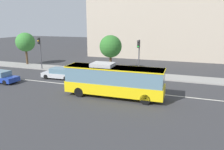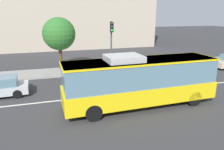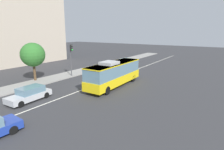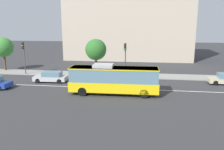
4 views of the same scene
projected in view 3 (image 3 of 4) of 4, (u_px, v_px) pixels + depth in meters
The scene contains 8 objects.
ground_plane at pixel (93, 86), 24.54m from camera, with size 160.00×160.00×0.00m, color #333335.
sidewalk_kerb at pixel (56, 78), 28.57m from camera, with size 80.00×3.45×0.14m, color gray.
lane_centre_line at pixel (93, 86), 24.54m from camera, with size 76.00×0.16×0.01m, color silver.
transit_bus at pixel (114, 73), 24.05m from camera, with size 10.05×2.72×3.46m.
sedan_beige at pixel (125, 62), 39.42m from camera, with size 4.52×1.86×1.46m.
sedan_silver at pixel (30, 94), 19.13m from camera, with size 4.58×2.02×1.46m.
traffic_light_mid_block at pixel (71, 55), 28.67m from camera, with size 0.35×0.62×5.20m.
street_tree_kerbside_centre at pixel (33, 55), 25.98m from camera, with size 3.40×3.40×5.59m.
Camera 3 is at (-18.17, -15.17, 7.08)m, focal length 29.36 mm.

